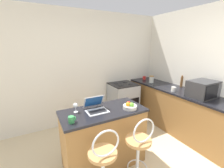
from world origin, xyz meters
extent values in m
cube|color=silver|center=(0.00, 2.39, 1.30)|extent=(12.00, 0.06, 2.60)
cube|color=olive|center=(-0.23, 0.87, 0.44)|extent=(1.22, 0.57, 0.88)
cube|color=black|center=(-0.23, 0.87, 0.90)|extent=(1.25, 0.60, 0.03)
cube|color=olive|center=(1.64, 0.93, 0.44)|extent=(0.63, 2.86, 0.88)
cube|color=black|center=(1.64, 0.93, 0.90)|extent=(0.66, 2.89, 0.03)
cylinder|color=#B7844C|center=(-0.48, 0.34, 0.65)|extent=(0.34, 0.34, 0.04)
torus|color=silver|center=(-0.48, 0.25, 0.84)|extent=(0.32, 0.02, 0.32)
cylinder|color=silver|center=(0.03, 0.34, 0.32)|extent=(0.04, 0.04, 0.63)
torus|color=silver|center=(0.03, 0.34, 0.23)|extent=(0.28, 0.28, 0.02)
cylinder|color=#B7844C|center=(0.03, 0.34, 0.65)|extent=(0.34, 0.34, 0.04)
torus|color=silver|center=(0.03, 0.25, 0.84)|extent=(0.32, 0.02, 0.32)
cube|color=#B7BABF|center=(-0.33, 0.86, 0.92)|extent=(0.31, 0.23, 0.01)
cube|color=black|center=(-0.33, 0.84, 0.93)|extent=(0.26, 0.13, 0.00)
cube|color=#B7BABF|center=(-0.33, 0.99, 1.03)|extent=(0.31, 0.11, 0.19)
cube|color=#19478C|center=(-0.33, 0.99, 1.03)|extent=(0.27, 0.09, 0.16)
cube|color=#2D2D30|center=(1.62, 0.54, 1.07)|extent=(0.51, 0.37, 0.31)
cube|color=black|center=(1.57, 0.35, 1.07)|extent=(0.35, 0.01, 0.25)
cube|color=#4C4C51|center=(1.80, 0.35, 1.07)|extent=(0.10, 0.01, 0.25)
cube|color=#9EA3A8|center=(0.86, 2.04, 0.45)|extent=(0.63, 0.60, 0.90)
cube|color=black|center=(0.86, 1.73, 0.41)|extent=(0.54, 0.01, 0.40)
cube|color=black|center=(0.86, 2.04, 0.91)|extent=(0.63, 0.60, 0.02)
cylinder|color=black|center=(0.72, 1.92, 0.92)|extent=(0.11, 0.11, 0.01)
cylinder|color=black|center=(1.00, 1.92, 0.92)|extent=(0.11, 0.11, 0.01)
cylinder|color=black|center=(0.72, 2.16, 0.92)|extent=(0.11, 0.11, 0.01)
cylinder|color=black|center=(1.00, 2.16, 0.92)|extent=(0.11, 0.11, 0.01)
cylinder|color=#338447|center=(-0.73, 0.72, 0.96)|extent=(0.07, 0.07, 0.09)
torus|color=#338447|center=(-0.68, 0.72, 0.96)|extent=(0.01, 0.06, 0.06)
cylinder|color=silver|center=(1.54, 1.79, 1.00)|extent=(0.11, 0.11, 0.16)
cylinder|color=olive|center=(1.54, 1.79, 1.08)|extent=(0.12, 0.12, 0.02)
cylinder|color=brown|center=(1.87, 1.17, 1.03)|extent=(0.05, 0.05, 0.23)
sphere|color=brown|center=(1.87, 1.17, 1.17)|extent=(0.04, 0.04, 0.04)
cylinder|color=white|center=(1.43, 1.01, 0.97)|extent=(0.09, 0.09, 0.10)
torus|color=white|center=(1.49, 1.01, 0.97)|extent=(0.01, 0.06, 0.06)
cylinder|color=red|center=(1.63, 2.17, 0.96)|extent=(0.08, 0.08, 0.09)
torus|color=red|center=(1.68, 2.17, 0.97)|extent=(0.01, 0.06, 0.06)
cylinder|color=silver|center=(-0.60, 0.99, 0.92)|extent=(0.06, 0.06, 0.00)
cylinder|color=silver|center=(-0.60, 0.99, 0.96)|extent=(0.01, 0.01, 0.07)
sphere|color=silver|center=(-0.60, 0.99, 1.02)|extent=(0.07, 0.07, 0.07)
cylinder|color=silver|center=(0.15, 0.73, 0.94)|extent=(0.21, 0.21, 0.05)
sphere|color=red|center=(0.15, 0.76, 0.99)|extent=(0.06, 0.06, 0.06)
sphere|color=orange|center=(0.11, 0.73, 0.99)|extent=(0.07, 0.07, 0.07)
sphere|color=#66B233|center=(0.16, 0.69, 0.99)|extent=(0.07, 0.07, 0.07)
camera|label=1|loc=(-1.07, -0.99, 1.85)|focal=24.00mm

